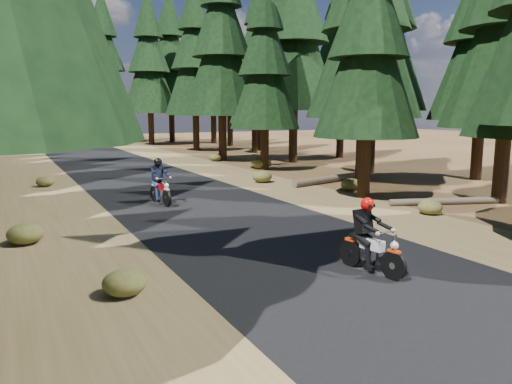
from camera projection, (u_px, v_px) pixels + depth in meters
ground at (284, 246)px, 12.05m from camera, size 120.00×120.00×0.00m
road at (208, 209)px, 16.44m from camera, size 6.00×100.00×0.01m
shoulder_l at (59, 224)px, 14.36m from camera, size 3.20×100.00×0.01m
shoulder_r at (323, 198)px, 18.51m from camera, size 3.20×100.00×0.01m
pine_forest at (104, 30)px, 29.24m from camera, size 34.59×55.08×16.32m
log_near at (333, 179)px, 22.74m from camera, size 5.07×1.65×0.32m
log_far at (448, 201)px, 17.30m from camera, size 4.12×1.61×0.24m
understory_shrubs at (210, 185)px, 20.15m from camera, size 15.09×28.79×0.67m
rider_lead at (371, 248)px, 9.95m from camera, size 0.79×1.76×1.51m
rider_follow at (160, 189)px, 17.30m from camera, size 0.68×1.83×1.59m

